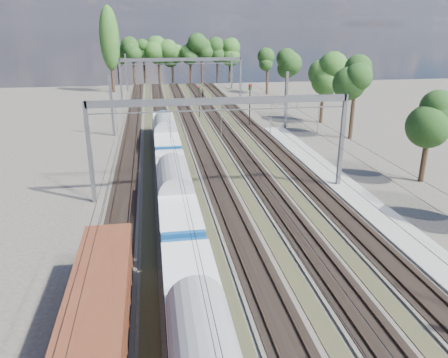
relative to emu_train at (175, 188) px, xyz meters
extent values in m
cube|color=#47423A|center=(-4.50, 19.16, -2.38)|extent=(3.00, 130.00, 0.15)
cube|color=black|center=(-4.50, 19.16, -2.29)|extent=(2.50, 130.00, 0.06)
cube|color=#473326|center=(-5.22, 19.16, -2.19)|extent=(0.08, 130.00, 0.14)
cube|color=#473326|center=(-3.78, 19.16, -2.19)|extent=(0.08, 130.00, 0.14)
cube|color=#47423A|center=(0.00, 19.16, -2.38)|extent=(3.00, 130.00, 0.15)
cube|color=black|center=(0.00, 19.16, -2.29)|extent=(2.50, 130.00, 0.06)
cube|color=#473326|center=(-0.72, 19.16, -2.19)|extent=(0.08, 130.00, 0.14)
cube|color=#473326|center=(0.72, 19.16, -2.19)|extent=(0.08, 130.00, 0.14)
cube|color=#47423A|center=(4.50, 19.16, -2.38)|extent=(3.00, 130.00, 0.15)
cube|color=black|center=(4.50, 19.16, -2.29)|extent=(2.50, 130.00, 0.06)
cube|color=#473326|center=(3.78, 19.16, -2.19)|extent=(0.08, 130.00, 0.14)
cube|color=#473326|center=(5.22, 19.16, -2.19)|extent=(0.08, 130.00, 0.14)
cube|color=#47423A|center=(9.00, 19.16, -2.38)|extent=(3.00, 130.00, 0.15)
cube|color=black|center=(9.00, 19.16, -2.29)|extent=(2.50, 130.00, 0.06)
cube|color=#473326|center=(8.28, 19.16, -2.19)|extent=(0.08, 130.00, 0.14)
cube|color=#473326|center=(9.72, 19.16, -2.19)|extent=(0.08, 130.00, 0.14)
cube|color=#47423A|center=(13.50, 19.16, -2.38)|extent=(3.00, 130.00, 0.15)
cube|color=black|center=(13.50, 19.16, -2.29)|extent=(2.50, 130.00, 0.06)
cube|color=#473326|center=(12.78, 19.16, -2.19)|extent=(0.08, 130.00, 0.14)
cube|color=#473326|center=(14.22, 19.16, -2.19)|extent=(0.08, 130.00, 0.14)
cube|color=#343322|center=(-2.25, 19.16, -2.43)|extent=(1.10, 130.00, 0.05)
cube|color=#343322|center=(2.25, 19.16, -2.43)|extent=(1.10, 130.00, 0.05)
cube|color=#343322|center=(6.75, 19.16, -2.43)|extent=(1.10, 130.00, 0.05)
cube|color=#343322|center=(11.25, 19.16, -2.43)|extent=(1.10, 130.00, 0.05)
cube|color=gray|center=(16.50, -5.84, -2.31)|extent=(3.00, 70.00, 0.30)
cube|color=slate|center=(-7.00, 4.16, 2.04)|extent=(0.35, 0.35, 9.00)
cube|color=slate|center=(16.00, 4.16, 2.04)|extent=(0.35, 0.35, 9.00)
cube|color=slate|center=(4.50, 4.16, 6.24)|extent=(23.00, 0.35, 0.60)
cube|color=slate|center=(-7.00, 52.16, 2.04)|extent=(0.35, 0.35, 9.00)
cube|color=slate|center=(16.00, 52.16, 2.04)|extent=(0.35, 0.35, 9.00)
cube|color=slate|center=(4.50, 52.16, 6.24)|extent=(23.00, 0.35, 0.60)
cube|color=slate|center=(-7.00, 29.16, 1.79)|extent=(0.35, 0.35, 8.50)
cube|color=slate|center=(-7.00, 74.16, 1.79)|extent=(0.35, 0.35, 8.50)
cube|color=slate|center=(18.30, 29.16, 1.79)|extent=(0.35, 0.35, 8.50)
cube|color=slate|center=(18.30, 74.16, 1.79)|extent=(0.35, 0.35, 8.50)
cylinder|color=black|center=(-4.50, 19.16, 3.04)|extent=(0.03, 130.00, 0.03)
cylinder|color=black|center=(-4.50, 19.16, 4.14)|extent=(0.03, 130.00, 0.03)
cylinder|color=black|center=(0.00, 19.16, 3.04)|extent=(0.03, 130.00, 0.03)
cylinder|color=black|center=(0.00, 19.16, 4.14)|extent=(0.03, 130.00, 0.03)
cylinder|color=black|center=(4.50, 19.16, 3.04)|extent=(0.03, 130.00, 0.03)
cylinder|color=black|center=(4.50, 19.16, 4.14)|extent=(0.03, 130.00, 0.03)
cylinder|color=black|center=(9.00, 19.16, 3.04)|extent=(0.03, 130.00, 0.03)
cylinder|color=black|center=(9.00, 19.16, 4.14)|extent=(0.03, 130.00, 0.03)
cylinder|color=black|center=(13.50, 19.16, 3.04)|extent=(0.03, 130.00, 0.03)
cylinder|color=black|center=(13.50, 19.16, 4.14)|extent=(0.03, 130.00, 0.03)
cylinder|color=black|center=(-9.58, 87.38, 0.55)|extent=(0.56, 0.56, 6.02)
sphere|color=#163D16|center=(-9.58, 87.38, 5.36)|extent=(4.38, 4.38, 4.38)
cylinder|color=black|center=(-5.58, 86.96, 0.62)|extent=(0.56, 0.56, 6.16)
sphere|color=#163D16|center=(-5.58, 86.96, 5.54)|extent=(4.37, 4.37, 4.37)
cylinder|color=black|center=(-1.75, 87.56, 1.27)|extent=(0.56, 0.56, 7.47)
sphere|color=#163D16|center=(-1.75, 87.56, 7.25)|extent=(3.98, 3.98, 3.98)
cylinder|color=black|center=(1.82, 87.63, 1.01)|extent=(0.56, 0.56, 6.94)
sphere|color=#163D16|center=(1.82, 87.63, 6.57)|extent=(4.12, 4.12, 4.12)
cylinder|color=black|center=(5.37, 85.49, 0.77)|extent=(0.56, 0.56, 6.45)
sphere|color=#163D16|center=(5.37, 85.49, 5.93)|extent=(4.91, 4.91, 4.91)
cylinder|color=black|center=(7.80, 86.16, 0.62)|extent=(0.56, 0.56, 6.16)
sphere|color=#163D16|center=(7.80, 86.16, 5.55)|extent=(4.68, 4.68, 4.68)
cylinder|color=black|center=(12.19, 84.93, 1.24)|extent=(0.56, 0.56, 7.40)
sphere|color=#163D16|center=(12.19, 84.93, 7.16)|extent=(5.17, 5.17, 5.17)
cylinder|color=black|center=(15.14, 87.97, 1.13)|extent=(0.56, 0.56, 7.18)
sphere|color=#163D16|center=(15.14, 87.97, 6.87)|extent=(4.06, 4.06, 4.06)
cylinder|color=black|center=(19.15, 86.45, 0.70)|extent=(0.56, 0.56, 6.32)
sphere|color=#163D16|center=(19.15, 86.45, 5.75)|extent=(5.31, 5.31, 5.31)
cylinder|color=black|center=(24.34, 4.34, 0.36)|extent=(0.56, 0.56, 5.64)
sphere|color=#163D16|center=(24.34, 4.34, 4.87)|extent=(4.48, 4.48, 4.48)
cylinder|color=black|center=(25.68, 19.94, 0.89)|extent=(0.56, 0.56, 6.69)
sphere|color=#163D16|center=(25.68, 19.94, 6.24)|extent=(4.26, 4.26, 4.26)
cylinder|color=black|center=(24.71, 35.25, 0.07)|extent=(0.56, 0.56, 5.06)
sphere|color=#163D16|center=(24.71, 35.25, 4.12)|extent=(3.78, 3.78, 3.78)
cylinder|color=black|center=(24.63, 49.00, 0.93)|extent=(0.56, 0.56, 6.79)
sphere|color=#163D16|center=(24.63, 49.00, 6.36)|extent=(4.74, 4.74, 4.74)
cylinder|color=black|center=(25.75, 61.41, 0.20)|extent=(0.56, 0.56, 5.32)
sphere|color=#163D16|center=(25.75, 61.41, 4.46)|extent=(4.45, 4.45, 4.45)
cylinder|color=black|center=(-10.00, 72.16, 5.54)|extent=(0.70, 0.70, 16.00)
ellipsoid|color=#284D19|center=(-10.00, 72.16, 9.54)|extent=(4.40, 4.40, 14.08)
cube|color=black|center=(0.00, -12.87, -1.92)|extent=(1.96, 2.94, 0.78)
cube|color=black|center=(1.42, -19.72, 0.04)|extent=(0.04, 16.64, 0.69)
cylinder|color=#95989B|center=(0.00, -19.72, 0.48)|extent=(2.78, 19.57, 2.78)
cube|color=black|center=(0.00, -6.40, -1.92)|extent=(1.96, 2.94, 0.78)
cube|color=black|center=(0.00, 7.30, -1.92)|extent=(1.96, 2.94, 0.78)
cube|color=#0F488F|center=(0.00, 0.45, -0.45)|extent=(2.74, 19.57, 1.86)
cube|color=silver|center=(0.00, 0.45, 0.04)|extent=(2.82, 18.79, 0.93)
cube|color=black|center=(1.42, 0.45, 0.04)|extent=(0.04, 16.64, 0.69)
cube|color=#DCB50B|center=(0.00, -3.86, -0.94)|extent=(2.84, 5.48, 0.69)
cylinder|color=#95989B|center=(0.00, 0.45, 0.48)|extent=(2.78, 19.57, 2.78)
cube|color=black|center=(0.00, 13.77, -1.92)|extent=(1.96, 2.94, 0.78)
cube|color=black|center=(0.00, 27.47, -1.92)|extent=(1.96, 2.94, 0.78)
cube|color=#0F488F|center=(0.00, 20.62, -0.45)|extent=(2.74, 19.57, 1.86)
cube|color=silver|center=(0.00, 20.62, 0.04)|extent=(2.82, 18.79, 0.93)
cube|color=black|center=(1.42, 20.62, 0.04)|extent=(0.04, 16.64, 0.69)
cube|color=#DCB50B|center=(0.00, 16.32, -0.94)|extent=(2.84, 5.48, 0.69)
cylinder|color=#95989B|center=(0.00, 20.62, 0.48)|extent=(2.78, 19.57, 2.78)
cube|color=black|center=(-4.50, -10.52, -1.99)|extent=(1.88, 2.44, 0.66)
cube|color=black|center=(-4.50, -15.12, -1.57)|extent=(2.54, 13.15, 0.19)
cube|color=#4F2115|center=(-4.50, -15.12, -0.25)|extent=(2.54, 13.15, 2.44)
cube|color=#4F2115|center=(-4.50, -15.12, 1.02)|extent=(2.72, 13.15, 0.11)
imported|color=black|center=(9.54, 60.81, -1.48)|extent=(0.57, 0.78, 1.96)
cylinder|color=black|center=(6.47, 40.09, -0.20)|extent=(0.13, 0.13, 4.51)
cube|color=black|center=(6.47, 40.09, 2.37)|extent=(0.33, 0.22, 0.63)
sphere|color=red|center=(6.47, 39.97, 2.55)|extent=(0.14, 0.14, 0.14)
sphere|color=#0C9919|center=(6.47, 39.97, 2.23)|extent=(0.14, 0.14, 0.14)
cylinder|color=black|center=(13.39, 31.98, 0.36)|extent=(0.16, 0.16, 5.63)
cube|color=black|center=(13.39, 31.98, 3.57)|extent=(0.46, 0.38, 0.79)
sphere|color=red|center=(13.39, 31.84, 3.79)|extent=(0.18, 0.18, 0.18)
sphere|color=#0C9919|center=(13.39, 31.84, 3.40)|extent=(0.18, 0.18, 0.18)
camera|label=1|loc=(-1.51, -33.39, 12.55)|focal=35.00mm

